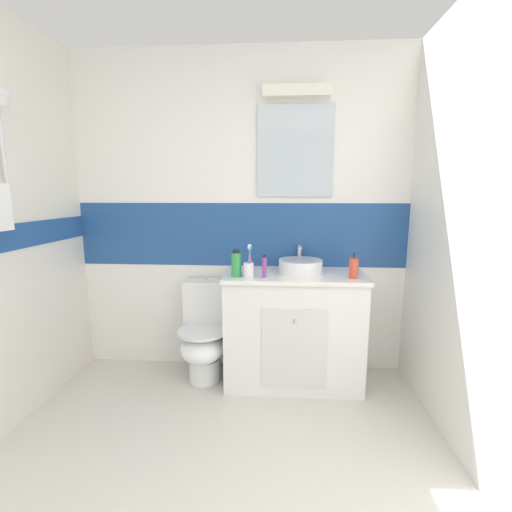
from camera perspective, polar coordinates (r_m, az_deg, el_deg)
ground_plane at (r=2.18m, az=-6.37°, el=-31.61°), size 3.20×3.48×0.04m
wall_back_tiled at (r=2.87m, az=-2.30°, el=6.69°), size 3.20×0.20×2.50m
vanity_cabinet at (r=2.75m, az=5.98°, el=-11.40°), size 1.01×0.51×0.85m
sink_basin at (r=2.64m, az=7.12°, el=-1.50°), size 0.32×0.37×0.18m
toilet at (r=2.83m, az=-8.20°, el=-12.33°), size 0.37×0.50×0.76m
toothbrush_cup at (r=2.46m, az=-1.17°, el=-2.02°), size 0.07×0.07×0.24m
soap_dispenser at (r=2.53m, az=15.36°, el=-1.88°), size 0.06×0.06×0.18m
mouthwash_bottle at (r=2.49m, az=-3.17°, el=-1.27°), size 0.07×0.07×0.19m
toothpaste_tube_upright at (r=2.46m, az=1.34°, el=-1.74°), size 0.03×0.03×0.16m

